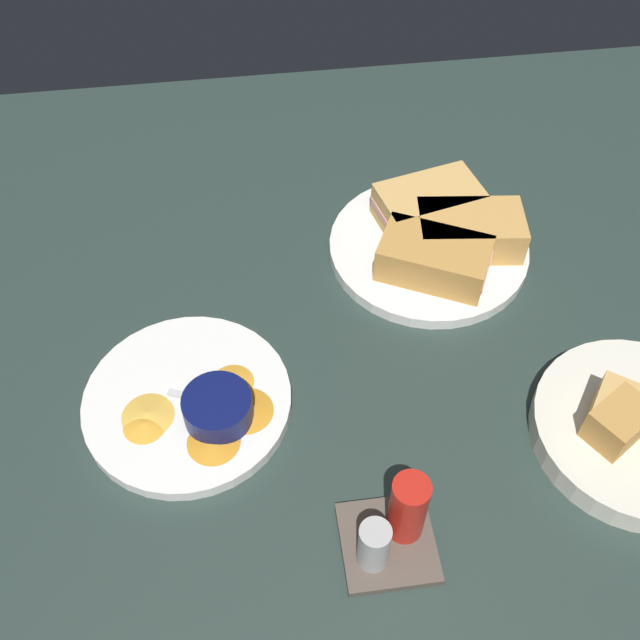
{
  "coord_description": "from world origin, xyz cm",
  "views": [
    {
      "loc": [
        16.65,
        53.27,
        70.28
      ],
      "look_at": [
        9.48,
        -0.4,
        3.0
      ],
      "focal_mm": 42.19,
      "sensor_mm": 36.0,
      "label": 1
    }
  ],
  "objects_px": {
    "sandwich_half_extra": "(428,204)",
    "ramekin_light_gravy": "(218,407)",
    "spoon_by_dark_ramekin": "(426,241)",
    "plate_chips_companion": "(188,402)",
    "condiment_caddy": "(394,528)",
    "sandwich_half_near": "(434,258)",
    "plate_sandwich_main": "(428,248)",
    "sandwich_half_far": "(470,231)",
    "ramekin_dark_sauce": "(434,204)",
    "bread_basket_rear": "(634,429)",
    "spoon_by_gravy_ramekin": "(229,406)"
  },
  "relations": [
    {
      "from": "sandwich_half_extra",
      "to": "ramekin_light_gravy",
      "type": "distance_m",
      "value": 0.39
    },
    {
      "from": "plate_sandwich_main",
      "to": "sandwich_half_near",
      "type": "xyz_separation_m",
      "value": [
        0.01,
        0.05,
        0.03
      ]
    },
    {
      "from": "sandwich_half_far",
      "to": "ramekin_dark_sauce",
      "type": "bearing_deg",
      "value": -63.93
    },
    {
      "from": "sandwich_half_far",
      "to": "plate_sandwich_main",
      "type": "bearing_deg",
      "value": -8.79
    },
    {
      "from": "bread_basket_rear",
      "to": "plate_chips_companion",
      "type": "bearing_deg",
      "value": -12.57
    },
    {
      "from": "plate_chips_companion",
      "to": "ramekin_light_gravy",
      "type": "bearing_deg",
      "value": 140.19
    },
    {
      "from": "ramekin_dark_sauce",
      "to": "spoon_by_gravy_ramekin",
      "type": "xyz_separation_m",
      "value": [
        0.29,
        0.27,
        -0.01
      ]
    },
    {
      "from": "spoon_by_dark_ramekin",
      "to": "ramekin_light_gravy",
      "type": "relative_size",
      "value": 1.32
    },
    {
      "from": "sandwich_half_extra",
      "to": "spoon_by_dark_ramekin",
      "type": "height_order",
      "value": "sandwich_half_extra"
    },
    {
      "from": "sandwich_half_near",
      "to": "sandwich_half_extra",
      "type": "bearing_deg",
      "value": -98.79
    },
    {
      "from": "sandwich_half_extra",
      "to": "ramekin_dark_sauce",
      "type": "relative_size",
      "value": 2.02
    },
    {
      "from": "sandwich_half_extra",
      "to": "sandwich_half_far",
      "type": "bearing_deg",
      "value": 126.21
    },
    {
      "from": "ramekin_dark_sauce",
      "to": "condiment_caddy",
      "type": "height_order",
      "value": "condiment_caddy"
    },
    {
      "from": "plate_sandwich_main",
      "to": "condiment_caddy",
      "type": "distance_m",
      "value": 0.4
    },
    {
      "from": "ramekin_dark_sauce",
      "to": "plate_chips_companion",
      "type": "relative_size",
      "value": 0.32
    },
    {
      "from": "spoon_by_dark_ramekin",
      "to": "sandwich_half_extra",
      "type": "bearing_deg",
      "value": -104.04
    },
    {
      "from": "plate_sandwich_main",
      "to": "ramekin_light_gravy",
      "type": "bearing_deg",
      "value": 38.56
    },
    {
      "from": "sandwich_half_near",
      "to": "ramekin_dark_sauce",
      "type": "bearing_deg",
      "value": -103.67
    },
    {
      "from": "plate_sandwich_main",
      "to": "spoon_by_dark_ramekin",
      "type": "height_order",
      "value": "spoon_by_dark_ramekin"
    },
    {
      "from": "plate_chips_companion",
      "to": "bread_basket_rear",
      "type": "distance_m",
      "value": 0.48
    },
    {
      "from": "spoon_by_dark_ramekin",
      "to": "spoon_by_gravy_ramekin",
      "type": "relative_size",
      "value": 1.0
    },
    {
      "from": "sandwich_half_far",
      "to": "ramekin_dark_sauce",
      "type": "height_order",
      "value": "sandwich_half_far"
    },
    {
      "from": "sandwich_half_near",
      "to": "ramekin_light_gravy",
      "type": "xyz_separation_m",
      "value": [
        0.27,
        0.17,
        -0.01
      ]
    },
    {
      "from": "plate_sandwich_main",
      "to": "plate_chips_companion",
      "type": "bearing_deg",
      "value": 31.78
    },
    {
      "from": "sandwich_half_far",
      "to": "condiment_caddy",
      "type": "height_order",
      "value": "condiment_caddy"
    },
    {
      "from": "spoon_by_dark_ramekin",
      "to": "ramekin_light_gravy",
      "type": "height_order",
      "value": "ramekin_light_gravy"
    },
    {
      "from": "ramekin_light_gravy",
      "to": "bread_basket_rear",
      "type": "distance_m",
      "value": 0.44
    },
    {
      "from": "sandwich_half_near",
      "to": "condiment_caddy",
      "type": "distance_m",
      "value": 0.35
    },
    {
      "from": "sandwich_half_far",
      "to": "plate_chips_companion",
      "type": "bearing_deg",
      "value": 27.33
    },
    {
      "from": "plate_chips_companion",
      "to": "condiment_caddy",
      "type": "xyz_separation_m",
      "value": [
        -0.19,
        0.18,
        0.03
      ]
    },
    {
      "from": "ramekin_light_gravy",
      "to": "bread_basket_rear",
      "type": "height_order",
      "value": "bread_basket_rear"
    },
    {
      "from": "spoon_by_dark_ramekin",
      "to": "spoon_by_gravy_ramekin",
      "type": "height_order",
      "value": "same"
    },
    {
      "from": "spoon_by_dark_ramekin",
      "to": "plate_chips_companion",
      "type": "distance_m",
      "value": 0.37
    },
    {
      "from": "ramekin_dark_sauce",
      "to": "bread_basket_rear",
      "type": "xyz_separation_m",
      "value": [
        -0.13,
        0.35,
        -0.01
      ]
    },
    {
      "from": "plate_sandwich_main",
      "to": "spoon_by_dark_ramekin",
      "type": "distance_m",
      "value": 0.01
    },
    {
      "from": "spoon_by_gravy_ramekin",
      "to": "bread_basket_rear",
      "type": "xyz_separation_m",
      "value": [
        -0.42,
        0.08,
        0.0
      ]
    },
    {
      "from": "plate_sandwich_main",
      "to": "plate_chips_companion",
      "type": "distance_m",
      "value": 0.37
    },
    {
      "from": "spoon_by_gravy_ramekin",
      "to": "bread_basket_rear",
      "type": "height_order",
      "value": "bread_basket_rear"
    },
    {
      "from": "sandwich_half_extra",
      "to": "plate_chips_companion",
      "type": "bearing_deg",
      "value": 37.04
    },
    {
      "from": "plate_sandwich_main",
      "to": "sandwich_half_extra",
      "type": "height_order",
      "value": "sandwich_half_extra"
    },
    {
      "from": "plate_chips_companion",
      "to": "sandwich_half_far",
      "type": "bearing_deg",
      "value": -152.67
    },
    {
      "from": "ramekin_light_gravy",
      "to": "condiment_caddy",
      "type": "xyz_separation_m",
      "value": [
        -0.16,
        0.15,
        0.0
      ]
    },
    {
      "from": "sandwich_half_near",
      "to": "sandwich_half_extra",
      "type": "distance_m",
      "value": 0.1
    },
    {
      "from": "spoon_by_gravy_ramekin",
      "to": "spoon_by_dark_ramekin",
      "type": "bearing_deg",
      "value": -140.87
    },
    {
      "from": "plate_chips_companion",
      "to": "plate_sandwich_main",
      "type": "bearing_deg",
      "value": -148.22
    },
    {
      "from": "ramekin_light_gravy",
      "to": "condiment_caddy",
      "type": "distance_m",
      "value": 0.22
    },
    {
      "from": "spoon_by_dark_ramekin",
      "to": "condiment_caddy",
      "type": "bearing_deg",
      "value": 72.78
    },
    {
      "from": "ramekin_dark_sauce",
      "to": "sandwich_half_far",
      "type": "bearing_deg",
      "value": 116.07
    },
    {
      "from": "plate_sandwich_main",
      "to": "sandwich_half_near",
      "type": "distance_m",
      "value": 0.06
    },
    {
      "from": "plate_sandwich_main",
      "to": "plate_chips_companion",
      "type": "height_order",
      "value": "same"
    }
  ]
}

